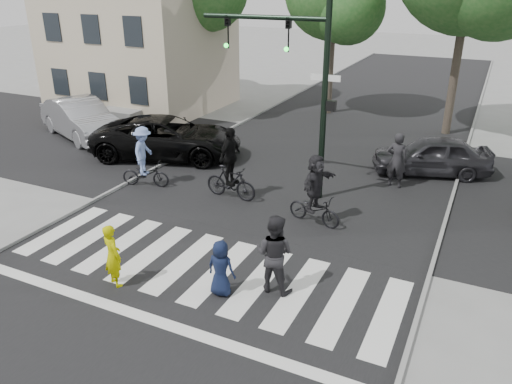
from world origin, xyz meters
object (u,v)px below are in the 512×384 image
pedestrian_woman (113,256)px  cyclist_mid (230,170)px  traffic_signal (298,72)px  cyclist_right (315,193)px  pedestrian_adult (274,254)px  car_suv (168,137)px  pedestrian_child (221,268)px  car_grey (431,155)px  car_silver (81,119)px  cyclist_left (144,161)px

pedestrian_woman → cyclist_mid: bearing=-69.0°
traffic_signal → cyclist_right: 3.71m
pedestrian_adult → car_suv: bearing=-40.7°
pedestrian_child → car_grey: (3.08, 9.70, 0.04)m
pedestrian_adult → car_silver: (-12.30, 7.08, -0.08)m
cyclist_left → car_grey: (8.44, 5.33, -0.20)m
traffic_signal → cyclist_right: bearing=-53.8°
traffic_signal → cyclist_mid: traffic_signal is taller
pedestrian_child → pedestrian_adult: pedestrian_adult is taller
pedestrian_woman → pedestrian_adult: pedestrian_adult is taller
pedestrian_adult → cyclist_right: 3.54m
pedestrian_child → pedestrian_adult: size_ratio=0.71×
pedestrian_woman → traffic_signal: bearing=-82.9°
pedestrian_woman → pedestrian_child: size_ratio=1.15×
cyclist_left → car_silver: cyclist_left is taller
car_grey → car_suv: bearing=-93.4°
pedestrian_child → cyclist_mid: cyclist_mid is taller
cyclist_mid → car_grey: cyclist_mid is taller
traffic_signal → car_grey: size_ratio=1.48×
cyclist_left → cyclist_right: cyclist_right is taller
pedestrian_adult → car_grey: (2.10, 9.04, -0.23)m
pedestrian_woman → car_silver: bearing=-21.7°
pedestrian_child → car_grey: size_ratio=0.32×
traffic_signal → car_suv: (-5.78, 1.23, -3.12)m
pedestrian_child → car_silver: car_silver is taller
traffic_signal → pedestrian_child: size_ratio=4.59×
pedestrian_adult → car_grey: bearing=-102.3°
pedestrian_woman → cyclist_left: cyclist_left is taller
traffic_signal → pedestrian_adult: (1.60, -5.30, -2.98)m
car_suv → car_grey: bearing=-93.2°
car_suv → car_grey: car_suv is taller
cyclist_mid → pedestrian_child: bearing=-64.0°
cyclist_right → traffic_signal: bearing=126.2°
car_suv → cyclist_right: bearing=-131.0°
traffic_signal → cyclist_left: 5.83m
pedestrian_child → cyclist_mid: size_ratio=0.56×
cyclist_mid → car_silver: cyclist_mid is taller
pedestrian_child → car_grey: 10.17m
pedestrian_adult → car_grey: 9.28m
pedestrian_child → cyclist_right: bearing=-101.1°
cyclist_right → car_suv: 7.69m
pedestrian_woman → cyclist_left: size_ratio=0.73×
pedestrian_woman → cyclist_left: bearing=-37.9°
traffic_signal → car_silver: size_ratio=1.18×
pedestrian_woman → car_suv: size_ratio=0.27×
traffic_signal → car_silver: 11.27m
pedestrian_woman → car_silver: 12.33m
pedestrian_adult → cyclist_left: cyclist_left is taller
traffic_signal → pedestrian_child: bearing=-84.0°
cyclist_left → car_suv: size_ratio=0.36×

